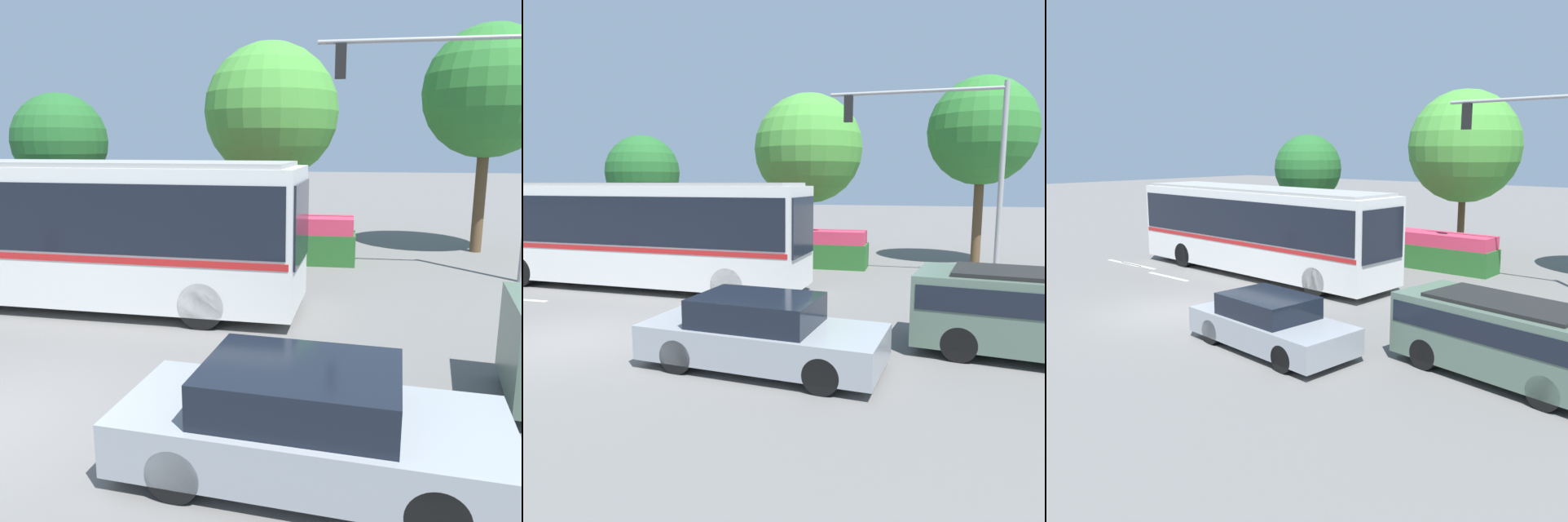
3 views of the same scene
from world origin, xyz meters
TOP-DOWN VIEW (x-y plane):
  - city_bus at (-1.93, 5.62)m, footprint 11.97×3.09m
  - sedan_foreground at (4.55, -0.43)m, footprint 4.58×2.26m
  - traffic_light_pole at (8.28, 9.48)m, footprint 5.90×0.24m
  - flowering_hedge at (1.48, 11.14)m, footprint 7.56×1.35m
  - street_tree_left at (-5.55, 12.76)m, footprint 3.45×3.45m
  - street_tree_centre at (2.01, 14.88)m, footprint 5.09×5.09m
  - street_tree_right at (9.56, 13.82)m, footprint 4.40×4.40m

SIDE VIEW (x-z plane):
  - sedan_foreground at x=4.55m, z-range -0.04..1.30m
  - flowering_hedge at x=1.48m, z-range -0.01..1.49m
  - city_bus at x=-1.93m, z-range 0.23..3.63m
  - street_tree_left at x=-5.55m, z-range 1.06..6.67m
  - traffic_light_pole at x=8.28m, z-range 1.17..7.87m
  - street_tree_centre at x=2.01m, z-range 1.21..8.72m
  - street_tree_right at x=9.56m, z-range 1.62..9.32m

